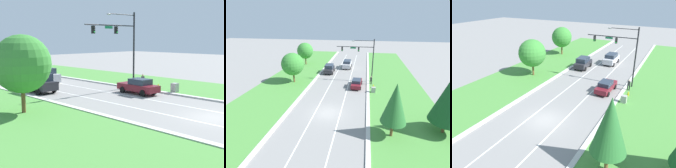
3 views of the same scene
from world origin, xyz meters
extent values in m
plane|color=gray|center=(0.00, 0.00, 0.00)|extent=(160.00, 160.00, 0.00)
cube|color=beige|center=(5.65, 0.00, 0.07)|extent=(0.50, 90.00, 0.15)
cube|color=beige|center=(-5.65, 0.00, 0.07)|extent=(0.50, 90.00, 0.15)
cube|color=#4C8E3D|center=(10.90, 0.00, 0.04)|extent=(10.00, 90.00, 0.08)
cube|color=#4C8E3D|center=(-10.90, 0.00, 0.04)|extent=(10.00, 90.00, 0.08)
cube|color=white|center=(-1.80, 0.00, 0.00)|extent=(0.14, 81.00, 0.01)
cube|color=white|center=(1.80, 0.00, 0.00)|extent=(0.14, 81.00, 0.01)
cylinder|color=black|center=(6.36, 13.81, 4.36)|extent=(0.20, 0.20, 8.72)
cylinder|color=black|center=(2.70, 13.81, 7.15)|extent=(7.33, 0.12, 0.12)
cube|color=#147042|center=(2.33, 13.81, 6.93)|extent=(1.10, 0.04, 0.28)
cylinder|color=black|center=(4.35, 13.81, 8.37)|extent=(4.03, 0.09, 0.09)
ellipsoid|color=gray|center=(2.33, 13.81, 8.32)|extent=(0.56, 0.28, 0.20)
cube|color=black|center=(3.43, 13.81, 6.65)|extent=(0.28, 0.32, 0.80)
sphere|color=#2D2D2D|center=(3.43, 13.64, 6.88)|extent=(0.16, 0.16, 0.16)
sphere|color=#2D2D2D|center=(3.43, 13.64, 6.65)|extent=(0.16, 0.16, 0.16)
sphere|color=#23D647|center=(3.43, 13.64, 6.42)|extent=(0.16, 0.16, 0.16)
cube|color=black|center=(0.14, 13.81, 6.65)|extent=(0.28, 0.32, 0.80)
sphere|color=#2D2D2D|center=(0.14, 13.64, 6.88)|extent=(0.16, 0.16, 0.16)
sphere|color=#2D2D2D|center=(0.14, 13.64, 6.65)|extent=(0.16, 0.16, 0.16)
sphere|color=#23D647|center=(0.14, 13.64, 6.42)|extent=(0.16, 0.16, 0.16)
cube|color=#28282D|center=(-3.61, 18.55, 0.81)|extent=(2.17, 4.59, 0.90)
cube|color=#283342|center=(-3.60, 18.44, 1.66)|extent=(1.90, 2.78, 0.79)
cylinder|color=black|center=(-2.68, 19.99, 0.36)|extent=(0.27, 0.73, 0.72)
cylinder|color=black|center=(-4.64, 19.91, 0.36)|extent=(0.27, 0.73, 0.72)
cylinder|color=black|center=(-2.57, 17.19, 0.36)|extent=(0.27, 0.73, 0.72)
cylinder|color=black|center=(-4.53, 17.11, 0.36)|extent=(0.27, 0.73, 0.72)
cube|color=maroon|center=(3.45, 10.53, 0.67)|extent=(1.94, 4.76, 0.67)
cube|color=#283342|center=(3.44, 10.25, 1.30)|extent=(1.66, 2.17, 0.59)
cylinder|color=black|center=(4.37, 11.95, 0.33)|extent=(0.27, 0.68, 0.67)
cylinder|color=black|center=(2.66, 12.02, 0.33)|extent=(0.27, 0.68, 0.67)
cylinder|color=black|center=(4.25, 9.04, 0.33)|extent=(0.27, 0.68, 0.67)
cylinder|color=black|center=(2.54, 9.11, 0.33)|extent=(0.27, 0.68, 0.67)
cube|color=silver|center=(0.19, 23.61, 0.86)|extent=(2.00, 4.86, 0.98)
cube|color=#283342|center=(0.19, 23.49, 1.69)|extent=(1.79, 2.92, 0.70)
cylinder|color=black|center=(1.16, 25.11, 0.37)|extent=(0.25, 0.74, 0.74)
cylinder|color=black|center=(-0.76, 25.12, 0.37)|extent=(0.25, 0.74, 0.74)
cylinder|color=black|center=(1.14, 22.10, 0.37)|extent=(0.25, 0.74, 0.74)
cylinder|color=black|center=(-0.78, 22.12, 0.37)|extent=(0.25, 0.74, 0.74)
cube|color=#9E9E99|center=(6.58, 8.10, 0.53)|extent=(0.70, 0.60, 1.05)
cylinder|color=black|center=(6.08, 12.23, 0.42)|extent=(0.14, 0.14, 0.84)
cylinder|color=black|center=(6.34, 12.25, 0.42)|extent=(0.14, 0.14, 0.84)
cube|color=#333338|center=(6.21, 12.24, 1.14)|extent=(0.39, 0.24, 0.60)
sphere|color=tan|center=(6.21, 12.24, 1.58)|extent=(0.22, 0.22, 0.22)
cylinder|color=gold|center=(6.64, 10.31, 0.28)|extent=(0.20, 0.20, 0.55)
sphere|color=gold|center=(6.64, 10.31, 0.61)|extent=(0.18, 0.18, 0.18)
cylinder|color=gold|center=(6.52, 10.31, 0.30)|extent=(0.10, 0.09, 0.09)
cylinder|color=gold|center=(6.76, 10.31, 0.30)|extent=(0.10, 0.09, 0.09)
cylinder|color=brown|center=(8.22, -3.95, 0.97)|extent=(0.32, 0.32, 1.94)
cone|color=#28662D|center=(8.22, -3.95, 4.20)|extent=(2.82, 2.82, 4.52)
cylinder|color=brown|center=(-9.45, 10.97, 1.09)|extent=(0.32, 0.32, 2.17)
sphere|color=#388433|center=(-9.45, 10.97, 3.86)|extent=(4.49, 4.49, 4.49)
cylinder|color=brown|center=(14.29, -2.36, 0.81)|extent=(0.32, 0.32, 1.62)
cylinder|color=brown|center=(-11.72, 25.11, 1.13)|extent=(0.32, 0.32, 2.26)
sphere|color=#388433|center=(-11.72, 25.11, 3.91)|extent=(4.39, 4.39, 4.39)
camera|label=1|loc=(-20.92, -10.80, 5.85)|focal=50.00mm
camera|label=2|loc=(4.84, -21.14, 12.77)|focal=28.00mm
camera|label=3|loc=(11.60, -17.19, 12.99)|focal=35.00mm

